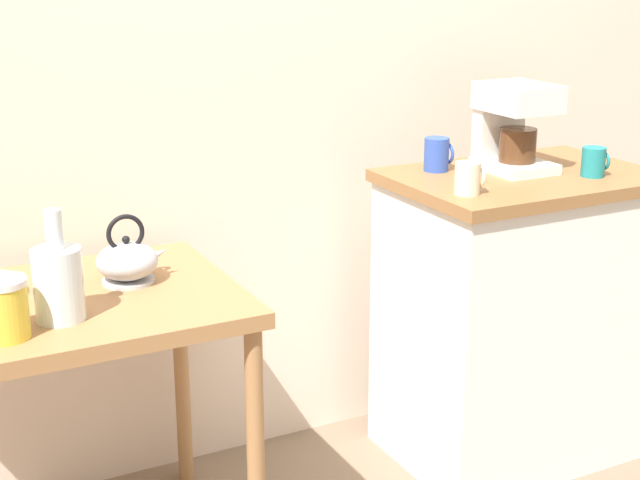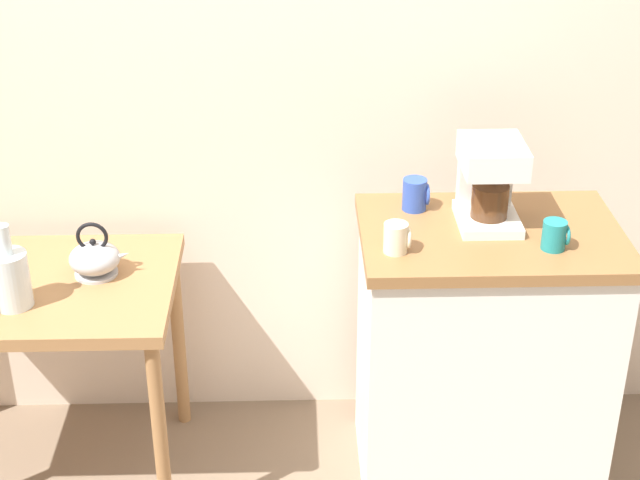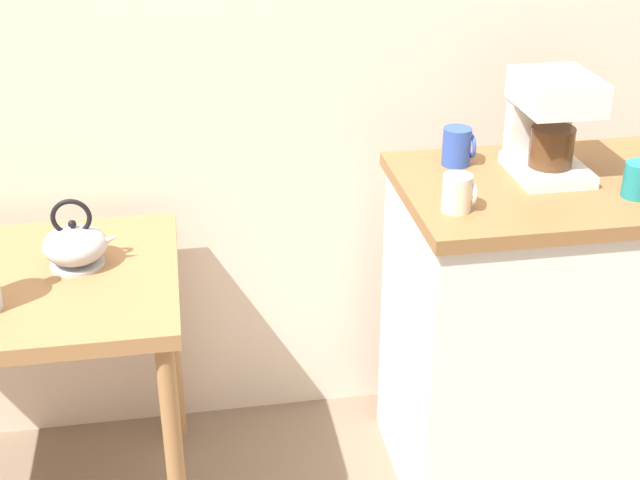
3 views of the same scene
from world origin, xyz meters
TOP-DOWN VIEW (x-y plane):
  - ground_plane at (0.00, 0.00)m, footprint 8.00×8.00m
  - back_wall at (0.10, 0.46)m, footprint 4.40×0.10m
  - wooden_table at (-0.70, 0.04)m, footprint 0.89×0.63m
  - kitchen_counter at (0.70, 0.02)m, footprint 0.78×0.54m
  - teakettle at (-0.50, 0.09)m, footprint 0.19×0.15m
  - glass_carafe_vase at (-0.70, -0.09)m, footprint 0.11×0.11m
  - coffee_maker at (0.69, 0.09)m, footprint 0.18×0.22m
  - mug_dark_teal at (0.85, -0.10)m, footprint 0.08×0.07m
  - mug_small_cream at (0.40, -0.10)m, footprint 0.08×0.07m
  - mug_blue at (0.48, 0.17)m, footprint 0.08×0.07m

SIDE VIEW (x-z plane):
  - ground_plane at x=0.00m, z-range 0.00..0.00m
  - kitchen_counter at x=0.70m, z-range 0.00..0.91m
  - wooden_table at x=-0.70m, z-range 0.28..1.01m
  - teakettle at x=-0.50m, z-range 0.70..0.88m
  - glass_carafe_vase at x=-0.70m, z-range 0.70..0.96m
  - mug_dark_teal at x=0.85m, z-range 0.90..0.99m
  - mug_small_cream at x=0.40m, z-range 0.90..0.99m
  - mug_blue at x=0.48m, z-range 0.90..1.00m
  - coffee_maker at x=0.69m, z-range 0.92..1.18m
  - back_wall at x=0.10m, z-range 0.00..2.80m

